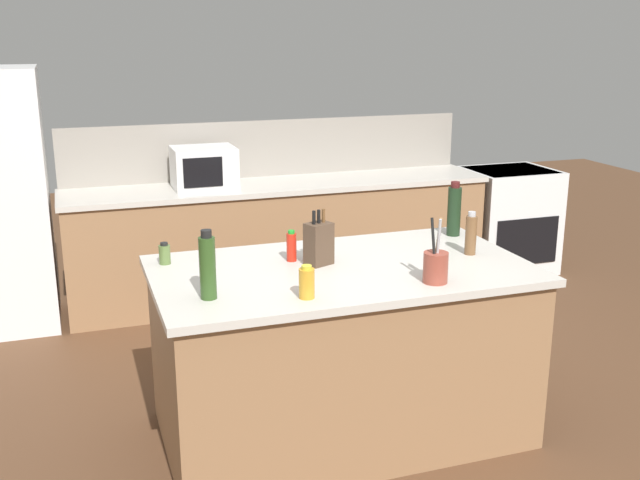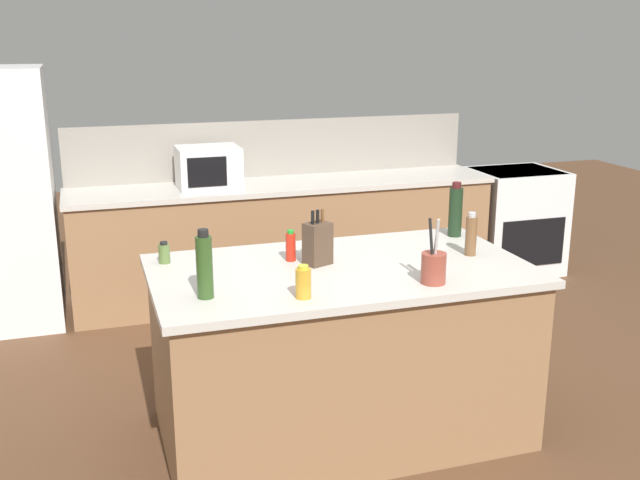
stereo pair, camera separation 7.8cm
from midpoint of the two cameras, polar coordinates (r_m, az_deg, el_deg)
The scene contains 14 objects.
ground_plane at distance 4.23m, azimuth 1.04°, elevation -14.28°, with size 14.00×14.00×0.00m, color brown.
back_counter_run at distance 6.07m, azimuth -3.35°, elevation 0.04°, with size 3.39×0.66×0.94m.
wall_backsplash at distance 6.22m, azimuth -4.24°, elevation 6.99°, with size 3.35×0.03×0.46m, color gray.
kitchen_island at distance 4.01m, azimuth 1.08°, elevation -8.44°, with size 1.93×1.09×0.94m.
range_oven at distance 6.92m, azimuth 13.77°, elevation 1.54°, with size 0.76×0.65×0.92m.
microwave at distance 5.80m, azimuth -9.22°, elevation 5.46°, with size 0.47×0.39×0.31m.
knife_block at distance 3.86m, azimuth -0.68°, elevation -0.24°, with size 0.16×0.14×0.29m.
utensil_crock at distance 3.62m, azimuth 8.19°, elevation -1.98°, with size 0.12×0.12×0.32m.
olive_oil_bottle at distance 3.40m, azimuth -9.21°, elevation -2.01°, with size 0.07×0.07×0.32m.
spice_jar_oregano at distance 3.97m, azimuth -12.31°, elevation -1.05°, with size 0.06×0.06×0.12m.
hot_sauce_bottle at distance 3.92m, azimuth -2.75°, elevation -0.50°, with size 0.05×0.05×0.17m.
wine_bottle at distance 4.46m, azimuth 9.69°, elevation 2.25°, with size 0.08×0.08×0.32m.
pepper_grinder at distance 4.10m, azimuth 10.89°, elevation 0.43°, with size 0.06×0.06×0.24m.
honey_jar at distance 3.38m, azimuth -1.68°, elevation -3.27°, with size 0.07×0.07×0.16m.
Camera 1 is at (-1.29, -3.42, 2.12)m, focal length 42.00 mm.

